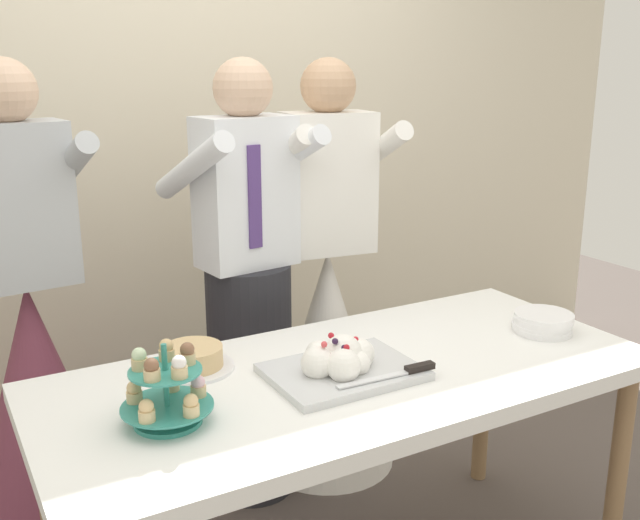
{
  "coord_description": "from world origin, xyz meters",
  "views": [
    {
      "loc": [
        -1.05,
        -1.66,
        1.64
      ],
      "look_at": [
        -0.02,
        0.15,
        1.07
      ],
      "focal_mm": 40.83,
      "sensor_mm": 36.0,
      "label": 1
    }
  ],
  "objects_px": {
    "plate_stack": "(543,322)",
    "person_guest": "(36,377)",
    "dessert_table": "(352,393)",
    "round_cake": "(193,359)",
    "main_cake_tray": "(342,363)",
    "person_groom": "(249,309)",
    "cupcake_stand": "(167,390)",
    "person_bride": "(327,331)"
  },
  "relations": [
    {
      "from": "plate_stack",
      "to": "main_cake_tray",
      "type": "bearing_deg",
      "value": 178.06
    },
    {
      "from": "main_cake_tray",
      "to": "person_groom",
      "type": "distance_m",
      "value": 0.74
    },
    {
      "from": "dessert_table",
      "to": "person_bride",
      "type": "xyz_separation_m",
      "value": [
        0.35,
        0.75,
        -0.12
      ]
    },
    {
      "from": "dessert_table",
      "to": "person_groom",
      "type": "distance_m",
      "value": 0.72
    },
    {
      "from": "person_guest",
      "to": "plate_stack",
      "type": "bearing_deg",
      "value": -31.71
    },
    {
      "from": "person_bride",
      "to": "dessert_table",
      "type": "bearing_deg",
      "value": -115.21
    },
    {
      "from": "person_groom",
      "to": "plate_stack",
      "type": "bearing_deg",
      "value": -46.56
    },
    {
      "from": "plate_stack",
      "to": "person_groom",
      "type": "distance_m",
      "value": 1.05
    },
    {
      "from": "dessert_table",
      "to": "plate_stack",
      "type": "height_order",
      "value": "plate_stack"
    },
    {
      "from": "cupcake_stand",
      "to": "person_guest",
      "type": "height_order",
      "value": "person_guest"
    },
    {
      "from": "cupcake_stand",
      "to": "round_cake",
      "type": "bearing_deg",
      "value": 59.38
    },
    {
      "from": "person_guest",
      "to": "dessert_table",
      "type": "bearing_deg",
      "value": -48.65
    },
    {
      "from": "person_guest",
      "to": "person_bride",
      "type": "bearing_deg",
      "value": -5.87
    },
    {
      "from": "dessert_table",
      "to": "main_cake_tray",
      "type": "distance_m",
      "value": 0.13
    },
    {
      "from": "person_bride",
      "to": "person_guest",
      "type": "bearing_deg",
      "value": 174.13
    },
    {
      "from": "main_cake_tray",
      "to": "person_groom",
      "type": "xyz_separation_m",
      "value": [
        0.04,
        0.74,
        -0.07
      ]
    },
    {
      "from": "person_groom",
      "to": "round_cake",
      "type": "bearing_deg",
      "value": -129.14
    },
    {
      "from": "cupcake_stand",
      "to": "main_cake_tray",
      "type": "height_order",
      "value": "cupcake_stand"
    },
    {
      "from": "person_bride",
      "to": "person_groom",
      "type": "bearing_deg",
      "value": -174.89
    },
    {
      "from": "cupcake_stand",
      "to": "person_guest",
      "type": "relative_size",
      "value": 0.14
    },
    {
      "from": "cupcake_stand",
      "to": "person_groom",
      "type": "xyz_separation_m",
      "value": [
        0.56,
        0.76,
        -0.12
      ]
    },
    {
      "from": "person_groom",
      "to": "main_cake_tray",
      "type": "bearing_deg",
      "value": -93.07
    },
    {
      "from": "dessert_table",
      "to": "plate_stack",
      "type": "relative_size",
      "value": 9.03
    },
    {
      "from": "plate_stack",
      "to": "person_guest",
      "type": "bearing_deg",
      "value": 148.29
    },
    {
      "from": "main_cake_tray",
      "to": "person_bride",
      "type": "xyz_separation_m",
      "value": [
        0.4,
        0.77,
        -0.23
      ]
    },
    {
      "from": "plate_stack",
      "to": "cupcake_stand",
      "type": "bearing_deg",
      "value": 179.89
    },
    {
      "from": "cupcake_stand",
      "to": "round_cake",
      "type": "height_order",
      "value": "cupcake_stand"
    },
    {
      "from": "cupcake_stand",
      "to": "person_groom",
      "type": "distance_m",
      "value": 0.95
    },
    {
      "from": "person_groom",
      "to": "cupcake_stand",
      "type": "bearing_deg",
      "value": -126.2
    },
    {
      "from": "round_cake",
      "to": "person_groom",
      "type": "relative_size",
      "value": 0.14
    },
    {
      "from": "plate_stack",
      "to": "round_cake",
      "type": "relative_size",
      "value": 0.83
    },
    {
      "from": "plate_stack",
      "to": "round_cake",
      "type": "bearing_deg",
      "value": 165.75
    },
    {
      "from": "cupcake_stand",
      "to": "person_guest",
      "type": "distance_m",
      "value": 0.97
    },
    {
      "from": "person_groom",
      "to": "person_guest",
      "type": "bearing_deg",
      "value": 168.95
    },
    {
      "from": "main_cake_tray",
      "to": "person_guest",
      "type": "bearing_deg",
      "value": 128.78
    },
    {
      "from": "round_cake",
      "to": "person_guest",
      "type": "relative_size",
      "value": 0.14
    },
    {
      "from": "dessert_table",
      "to": "cupcake_stand",
      "type": "bearing_deg",
      "value": -175.35
    },
    {
      "from": "person_bride",
      "to": "plate_stack",
      "type": "bearing_deg",
      "value": -65.5
    },
    {
      "from": "dessert_table",
      "to": "round_cake",
      "type": "height_order",
      "value": "round_cake"
    },
    {
      "from": "cupcake_stand",
      "to": "dessert_table",
      "type": "bearing_deg",
      "value": 4.65
    },
    {
      "from": "plate_stack",
      "to": "dessert_table",
      "type": "bearing_deg",
      "value": 176.13
    },
    {
      "from": "dessert_table",
      "to": "round_cake",
      "type": "bearing_deg",
      "value": 149.59
    }
  ]
}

